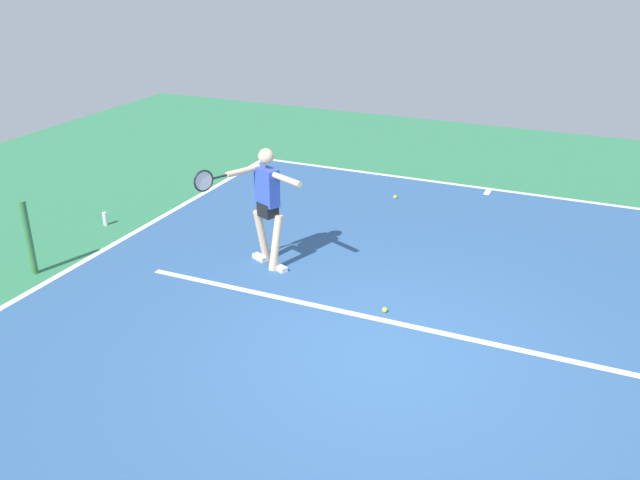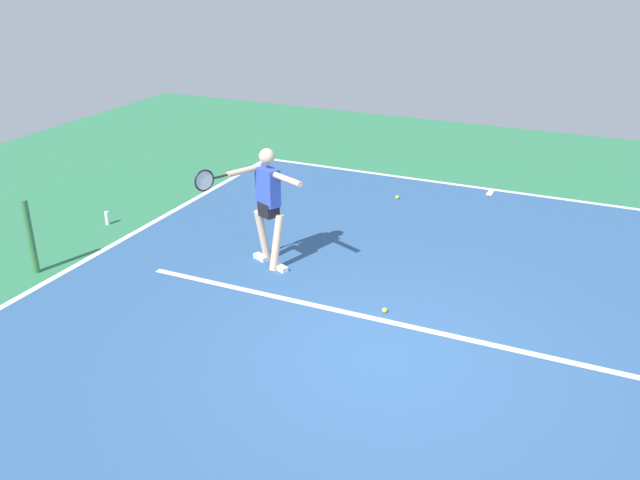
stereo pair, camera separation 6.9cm
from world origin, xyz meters
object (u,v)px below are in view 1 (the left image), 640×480
object	(u,v)px
tennis_player	(266,201)
tennis_ball_near_service_line	(385,310)
net_post	(29,238)
tennis_ball_far_corner	(395,197)
water_bottle	(105,219)

from	to	relation	value
tennis_player	tennis_ball_near_service_line	world-z (taller)	tennis_player
net_post	tennis_player	size ratio (longest dim) A/B	0.62
tennis_player	tennis_ball_far_corner	size ratio (longest dim) A/B	26.09
net_post	tennis_ball_far_corner	xyz separation A→B (m)	(-3.66, -4.87, -0.50)
net_post	water_bottle	world-z (taller)	net_post
tennis_ball_near_service_line	tennis_player	bearing A→B (deg)	-16.78
tennis_ball_far_corner	net_post	bearing A→B (deg)	53.07
tennis_player	tennis_ball_far_corner	bearing A→B (deg)	-78.95
water_bottle	tennis_ball_near_service_line	bearing A→B (deg)	170.32
tennis_player	water_bottle	xyz separation A→B (m)	(3.13, -0.28, -0.88)
net_post	tennis_ball_near_service_line	xyz separation A→B (m)	(-4.80, -0.93, -0.50)
net_post	tennis_ball_far_corner	world-z (taller)	net_post
net_post	water_bottle	bearing A→B (deg)	-81.29
tennis_player	tennis_ball_near_service_line	bearing A→B (deg)	-172.18
tennis_ball_near_service_line	water_bottle	size ratio (longest dim) A/B	0.30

